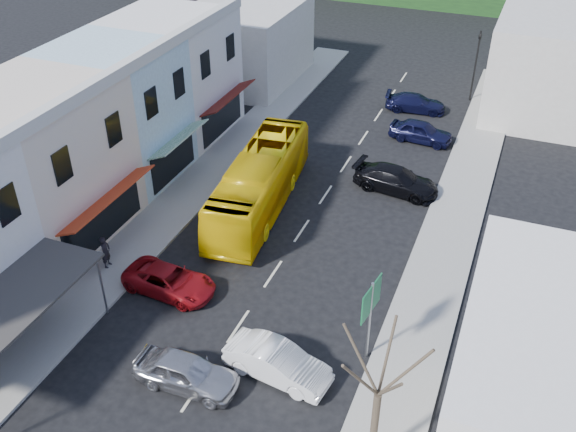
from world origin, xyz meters
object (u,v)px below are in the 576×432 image
(car_silver, at_px, (186,373))
(car_red, at_px, (169,280))
(pedestrian_left, at_px, (106,252))
(direction_sign, at_px, (369,321))
(street_tree, at_px, (378,395))
(bus, at_px, (260,183))
(car_white, at_px, (277,363))
(traffic_signal, at_px, (475,66))

(car_silver, xyz_separation_m, car_red, (-3.59, 4.80, 0.00))
(pedestrian_left, xyz_separation_m, direction_sign, (13.62, -1.04, 1.00))
(pedestrian_left, xyz_separation_m, street_tree, (15.17, -5.95, 2.58))
(bus, xyz_separation_m, car_red, (-0.97, -8.40, -0.85))
(car_silver, height_order, car_red, same)
(direction_sign, bearing_deg, bus, 142.78)
(pedestrian_left, distance_m, direction_sign, 13.69)
(car_red, bearing_deg, car_silver, -138.81)
(bus, distance_m, car_red, 8.50)
(direction_sign, bearing_deg, car_red, -175.44)
(bus, height_order, direction_sign, direction_sign)
(car_white, relative_size, car_red, 0.96)
(car_white, distance_m, street_tree, 6.02)
(car_white, bearing_deg, bus, 34.93)
(direction_sign, bearing_deg, traffic_signal, 98.37)
(car_white, height_order, direction_sign, direction_sign)
(car_red, height_order, direction_sign, direction_sign)
(car_red, bearing_deg, traffic_signal, -14.87)
(car_red, height_order, traffic_signal, traffic_signal)
(car_red, xyz_separation_m, street_tree, (11.39, -5.57, 2.88))
(car_silver, relative_size, traffic_signal, 0.81)
(street_tree, bearing_deg, bus, 126.72)
(direction_sign, height_order, street_tree, street_tree)
(street_tree, bearing_deg, car_white, 150.95)
(car_silver, bearing_deg, bus, 10.26)
(bus, relative_size, direction_sign, 2.90)
(pedestrian_left, bearing_deg, traffic_signal, -33.19)
(car_white, height_order, traffic_signal, traffic_signal)
(direction_sign, relative_size, street_tree, 0.56)
(pedestrian_left, xyz_separation_m, traffic_signal, (13.63, 27.84, 1.70))
(bus, relative_size, car_silver, 2.64)
(car_white, xyz_separation_m, traffic_signal, (3.09, 31.22, 2.00))
(car_silver, relative_size, car_white, 1.00)
(bus, height_order, car_silver, bus)
(street_tree, bearing_deg, car_red, 153.94)
(bus, bearing_deg, car_silver, -84.98)
(car_white, height_order, street_tree, street_tree)
(car_white, height_order, car_red, same)
(car_white, xyz_separation_m, street_tree, (4.63, -2.57, 2.88))
(bus, bearing_deg, car_red, -102.80)
(car_red, distance_m, traffic_signal, 29.96)
(pedestrian_left, bearing_deg, direction_sign, -101.48)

